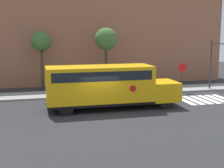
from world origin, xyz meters
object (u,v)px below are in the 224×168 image
at_px(traffic_light, 217,58).
at_px(tree_far_sidewalk, 41,42).
at_px(school_bus, 106,85).
at_px(stop_sign, 182,73).
at_px(tree_near_sidewalk, 106,40).

height_order(traffic_light, tree_far_sidewalk, tree_far_sidewalk).
bearing_deg(school_bus, traffic_light, 18.62).
bearing_deg(traffic_light, stop_sign, 168.17).
bearing_deg(tree_far_sidewalk, traffic_light, -18.24).
distance_m(school_bus, tree_far_sidewalk, 10.02).
relative_size(school_bus, stop_sign, 3.55).
bearing_deg(tree_far_sidewalk, stop_sign, -19.79).
bearing_deg(tree_near_sidewalk, traffic_light, -23.11).
distance_m(stop_sign, tree_far_sidewalk, 13.14).
relative_size(traffic_light, tree_near_sidewalk, 0.80).
bearing_deg(tree_far_sidewalk, tree_near_sidewalk, -10.02).
bearing_deg(stop_sign, traffic_light, -11.83).
distance_m(stop_sign, traffic_light, 3.38).
relative_size(stop_sign, tree_near_sidewalk, 0.46).
height_order(school_bus, traffic_light, traffic_light).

